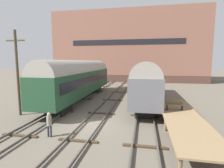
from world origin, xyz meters
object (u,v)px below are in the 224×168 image
(person_worker, at_px, (49,122))
(train_car_grey, at_px, (145,79))
(train_car_green, at_px, (81,78))
(utility_pole, at_px, (17,72))
(bench, at_px, (174,104))

(person_worker, bearing_deg, train_car_grey, 60.98)
(train_car_green, xyz_separation_m, person_worker, (2.03, -11.30, -1.94))
(utility_pole, bearing_deg, bench, 2.72)
(person_worker, bearing_deg, utility_pole, 143.53)
(bench, bearing_deg, utility_pole, -177.28)
(train_car_grey, relative_size, person_worker, 9.51)
(person_worker, bearing_deg, bench, 28.05)
(person_worker, xyz_separation_m, utility_pole, (-5.32, 3.94, 3.07))
(bench, distance_m, person_worker, 9.80)
(bench, bearing_deg, person_worker, -151.95)
(utility_pole, bearing_deg, train_car_grey, 32.39)
(train_car_green, height_order, person_worker, train_car_green)
(bench, height_order, utility_pole, utility_pole)
(train_car_green, distance_m, utility_pole, 8.14)
(bench, bearing_deg, train_car_green, 147.85)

